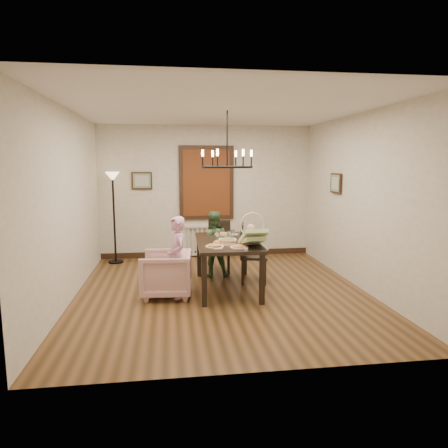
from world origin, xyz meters
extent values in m
cube|color=brown|center=(0.00, 0.00, 0.00)|extent=(4.50, 5.00, 0.01)
cube|color=white|center=(0.00, 0.00, 2.80)|extent=(4.50, 5.00, 0.01)
cube|color=silver|center=(0.00, 2.50, 1.40)|extent=(4.50, 0.01, 2.80)
cube|color=silver|center=(-2.25, 0.00, 1.40)|extent=(0.01, 5.00, 2.80)
cube|color=silver|center=(2.25, 0.00, 1.40)|extent=(0.01, 5.00, 2.80)
cube|color=black|center=(0.11, 0.14, 0.76)|extent=(0.99, 1.71, 0.05)
cube|color=black|center=(-0.33, -0.63, 0.37)|extent=(0.07, 0.07, 0.74)
cube|color=black|center=(-0.28, 0.93, 0.37)|extent=(0.07, 0.07, 0.74)
cube|color=black|center=(0.50, -0.65, 0.37)|extent=(0.07, 0.07, 0.74)
cube|color=black|center=(0.54, 0.91, 0.37)|extent=(0.07, 0.07, 0.74)
imported|color=beige|center=(-0.86, -0.08, 0.34)|extent=(0.81, 0.79, 0.68)
imported|color=#DA9AC1|center=(-0.70, -0.18, 0.51)|extent=(0.34, 0.43, 1.02)
imported|color=#3A5B36|center=(-0.03, 0.92, 0.49)|extent=(0.48, 0.38, 0.97)
imported|color=white|center=(0.08, -0.08, 0.83)|extent=(0.33, 0.33, 0.08)
cylinder|color=tan|center=(0.03, -0.09, 0.81)|extent=(0.35, 0.35, 0.04)
cylinder|color=silver|center=(0.15, 0.22, 0.86)|extent=(0.07, 0.07, 0.15)
cube|color=#642C14|center=(0.00, 2.46, 1.60)|extent=(1.00, 0.03, 1.40)
cube|color=black|center=(-1.35, 2.47, 1.65)|extent=(0.42, 0.03, 0.36)
cube|color=black|center=(2.21, 0.90, 1.65)|extent=(0.03, 0.42, 0.36)
torus|color=black|center=(0.11, 0.14, 1.95)|extent=(0.80, 0.80, 0.04)
camera|label=1|loc=(-0.79, -6.02, 2.00)|focal=32.00mm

